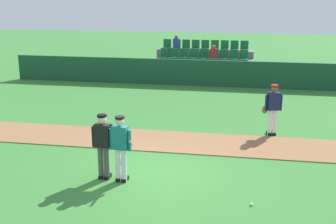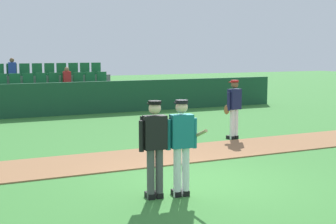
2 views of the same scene
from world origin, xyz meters
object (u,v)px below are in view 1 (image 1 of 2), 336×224
umpire_home_plate (103,143)px  baseball (252,204)px  batter_teal_jersey (121,146)px  runner_navy_jersey (273,108)px

umpire_home_plate → baseball: umpire_home_plate is taller
batter_teal_jersey → baseball: batter_teal_jersey is taller
runner_navy_jersey → baseball: bearing=-97.6°
batter_teal_jersey → baseball: (3.31, -0.74, -0.93)m
batter_teal_jersey → runner_navy_jersey: (4.00, 4.46, -0.01)m
baseball → runner_navy_jersey: bearing=82.4°
runner_navy_jersey → baseball: size_ratio=23.78×
batter_teal_jersey → umpire_home_plate: (-0.50, 0.09, 0.03)m
runner_navy_jersey → batter_teal_jersey: bearing=-131.9°
batter_teal_jersey → umpire_home_plate: size_ratio=1.00×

